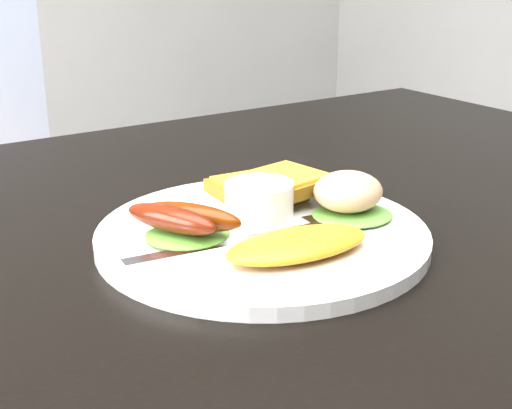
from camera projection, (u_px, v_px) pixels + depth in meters
name	position (u px, v px, depth m)	size (l,w,h in m)	color
dining_table	(247.00, 233.00, 0.70)	(1.20, 0.80, 0.04)	black
person	(19.00, 118.00, 1.14)	(0.53, 0.35, 1.47)	navy
plate	(262.00, 235.00, 0.63)	(0.29, 0.29, 0.01)	white
lettuce_left	(188.00, 235.00, 0.60)	(0.07, 0.07, 0.01)	olive
lettuce_right	(352.00, 215.00, 0.65)	(0.07, 0.07, 0.01)	#3C8227
omelette	(298.00, 244.00, 0.57)	(0.12, 0.06, 0.02)	#FFA823
sausage_a	(171.00, 219.00, 0.59)	(0.02, 0.09, 0.02)	maroon
sausage_b	(190.00, 216.00, 0.60)	(0.02, 0.09, 0.02)	#662207
ramekin	(259.00, 202.00, 0.64)	(0.06, 0.06, 0.04)	white
toast_a	(256.00, 190.00, 0.71)	(0.08, 0.08, 0.01)	olive
toast_b	(286.00, 182.00, 0.69)	(0.07, 0.07, 0.01)	#8E6017
potato_salad	(348.00, 191.00, 0.65)	(0.07, 0.06, 0.04)	beige
fork	(225.00, 245.00, 0.59)	(0.17, 0.01, 0.00)	#ADAFB7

